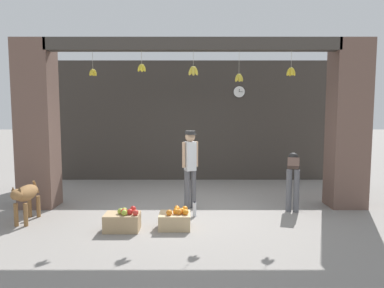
% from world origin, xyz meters
% --- Properties ---
extents(ground_plane, '(60.00, 60.00, 0.00)m').
position_xyz_m(ground_plane, '(0.00, 0.00, 0.00)').
color(ground_plane, gray).
extents(shop_back_wall, '(7.58, 0.12, 3.35)m').
position_xyz_m(shop_back_wall, '(0.00, 3.08, 1.68)').
color(shop_back_wall, '#38332D').
rests_on(shop_back_wall, ground_plane).
extents(shop_pillar_left, '(0.70, 0.60, 3.35)m').
position_xyz_m(shop_pillar_left, '(-3.14, 0.30, 1.68)').
color(shop_pillar_left, brown).
rests_on(shop_pillar_left, ground_plane).
extents(shop_pillar_right, '(0.70, 0.60, 3.35)m').
position_xyz_m(shop_pillar_right, '(3.14, 0.30, 1.68)').
color(shop_pillar_right, brown).
rests_on(shop_pillar_right, ground_plane).
extents(storefront_awning, '(5.68, 0.26, 0.84)m').
position_xyz_m(storefront_awning, '(0.01, 0.12, 3.21)').
color(storefront_awning, '#3D3833').
extents(dog, '(0.28, 0.97, 0.71)m').
position_xyz_m(dog, '(-2.93, -0.73, 0.49)').
color(dog, olive).
rests_on(dog, ground_plane).
extents(shopkeeper, '(0.32, 0.29, 1.57)m').
position_xyz_m(shopkeeper, '(-0.05, 0.15, 0.91)').
color(shopkeeper, '#56565B').
rests_on(shopkeeper, ground_plane).
extents(worker_stooping, '(0.41, 0.82, 1.08)m').
position_xyz_m(worker_stooping, '(2.01, 0.13, 0.72)').
color(worker_stooping, '#56565B').
rests_on(worker_stooping, ground_plane).
extents(fruit_crate_oranges, '(0.52, 0.42, 0.34)m').
position_xyz_m(fruit_crate_oranges, '(-0.29, -1.04, 0.15)').
color(fruit_crate_oranges, tan).
rests_on(fruit_crate_oranges, ground_plane).
extents(fruit_crate_apples, '(0.57, 0.37, 0.37)m').
position_xyz_m(fruit_crate_apples, '(-1.15, -1.15, 0.16)').
color(fruit_crate_apples, tan).
rests_on(fruit_crate_apples, ground_plane).
extents(water_bottle, '(0.07, 0.07, 0.29)m').
position_xyz_m(water_bottle, '(0.04, -0.39, 0.13)').
color(water_bottle, silver).
rests_on(water_bottle, ground_plane).
extents(wall_clock, '(0.33, 0.03, 0.33)m').
position_xyz_m(wall_clock, '(1.30, 3.00, 2.49)').
color(wall_clock, black).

